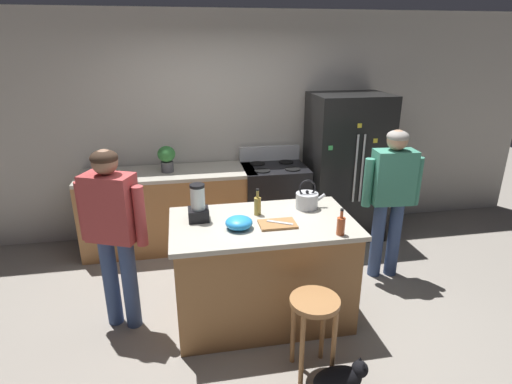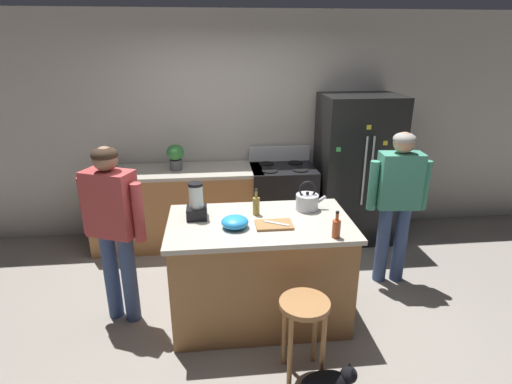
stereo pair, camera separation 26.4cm
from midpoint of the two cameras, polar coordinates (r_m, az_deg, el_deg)
name	(u,v)px [view 1 (the left image)]	position (r m, az deg, el deg)	size (l,w,h in m)	color
ground_plane	(262,315)	(3.91, -1.17, -16.73)	(14.00, 14.00, 0.00)	gray
back_wall	(232,127)	(5.15, -4.89, 8.99)	(8.00, 0.10, 2.70)	#BCB7AD
kitchen_island	(262,270)	(3.64, -1.23, -10.80)	(1.54, 0.89, 0.94)	#9E6B3D
back_counter_run	(171,209)	(5.01, -13.25, -2.38)	(2.00, 0.64, 0.94)	#9E6B3D
refrigerator	(346,167)	(5.15, 10.96, 3.39)	(0.90, 0.73, 1.78)	black
stove_range	(274,202)	(5.06, 1.03, -1.43)	(0.76, 0.65, 1.12)	black
person_by_island_left	(113,225)	(3.56, -21.32, -4.29)	(0.58, 0.36, 1.58)	#384C7A
person_by_sink_right	(391,191)	(4.25, 16.63, 0.09)	(0.60, 0.25, 1.56)	#384C7A
bar_stool	(314,316)	(3.08, 5.55, -16.79)	(0.36, 0.36, 0.64)	#9E6B3D
cat	(340,379)	(3.21, 9.11, -24.31)	(0.52, 0.18, 0.26)	black
potted_plant	(167,157)	(4.80, -13.87, 4.71)	(0.20, 0.20, 0.30)	#4C4C51
blender_appliance	(198,205)	(3.45, -10.23, -1.86)	(0.17, 0.17, 0.32)	black
bottle_cooking_sauce	(341,225)	(3.21, 9.42, -4.63)	(0.06, 0.06, 0.22)	#B24C26
bottle_vinegar	(258,205)	(3.52, -1.93, -1.89)	(0.06, 0.06, 0.24)	olive
mixing_bowl	(239,223)	(3.29, -4.69, -4.31)	(0.22, 0.22, 0.10)	#268CD8
tea_kettle	(307,200)	(3.68, 5.08, -1.11)	(0.28, 0.20, 0.27)	#B7BABF
cutting_board	(278,224)	(3.35, 0.76, -4.52)	(0.30, 0.20, 0.02)	#9E6B3D
chef_knife	(280,222)	(3.34, 1.10, -4.29)	(0.22, 0.03, 0.01)	#B7BABF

